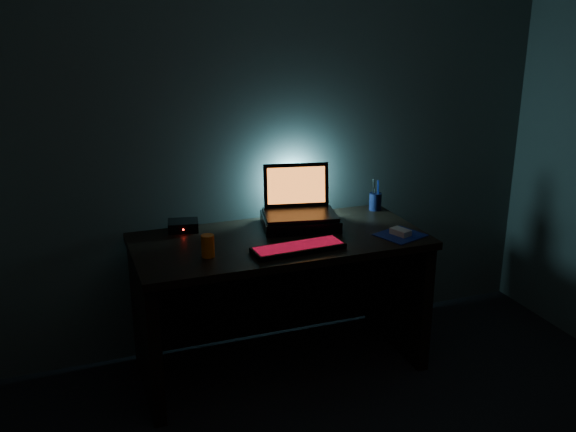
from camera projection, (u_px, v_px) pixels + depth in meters
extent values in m
cube|color=#46504C|center=(256.00, 129.00, 3.48)|extent=(3.50, 0.00, 2.50)
cube|color=black|center=(280.00, 241.00, 3.30)|extent=(1.50, 0.70, 0.04)
cube|color=black|center=(146.00, 329.00, 3.19)|extent=(0.06, 0.64, 0.71)
cube|color=black|center=(397.00, 288.00, 3.66)|extent=(0.06, 0.64, 0.71)
cube|color=black|center=(261.00, 283.00, 3.72)|extent=(1.38, 0.02, 0.65)
cube|color=black|center=(300.00, 221.00, 3.45)|extent=(0.45, 0.37, 0.06)
cube|color=black|center=(300.00, 215.00, 3.44)|extent=(0.42, 0.33, 0.02)
cube|color=black|center=(296.00, 185.00, 3.52)|extent=(0.36, 0.12, 0.24)
cube|color=orange|center=(296.00, 185.00, 3.51)|extent=(0.32, 0.09, 0.20)
cube|color=black|center=(298.00, 248.00, 3.12)|extent=(0.47, 0.17, 0.03)
cube|color=red|center=(298.00, 245.00, 3.12)|extent=(0.44, 0.15, 0.00)
cube|color=navy|center=(400.00, 235.00, 3.33)|extent=(0.27, 0.26, 0.00)
cube|color=#9F9EA3|center=(400.00, 232.00, 3.32)|extent=(0.09, 0.12, 0.03)
cylinder|color=black|center=(375.00, 202.00, 3.73)|extent=(0.08, 0.08, 0.10)
cylinder|color=#E85C0C|center=(208.00, 246.00, 3.04)|extent=(0.08, 0.08, 0.11)
cube|color=black|center=(183.00, 226.00, 3.40)|extent=(0.18, 0.15, 0.05)
sphere|color=#FF0C07|center=(183.00, 230.00, 3.34)|extent=(0.01, 0.01, 0.01)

